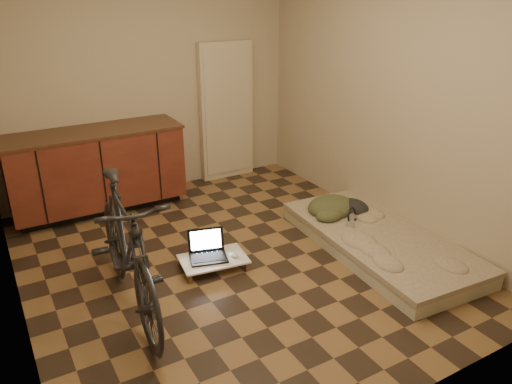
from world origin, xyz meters
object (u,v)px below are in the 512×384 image
laptop (208,251)px  bicycle (127,243)px  lap_desk (213,259)px  futon (379,241)px

laptop → bicycle: bearing=-144.1°
lap_desk → laptop: laptop is taller
bicycle → lap_desk: size_ratio=2.84×
bicycle → lap_desk: bearing=18.9°
futon → lap_desk: 1.58m
bicycle → laptop: 0.92m
bicycle → lap_desk: (0.79, 0.22, -0.49)m
bicycle → laptop: bearing=23.5°
futon → laptop: (-1.53, 0.55, 0.06)m
bicycle → futon: bicycle is taller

